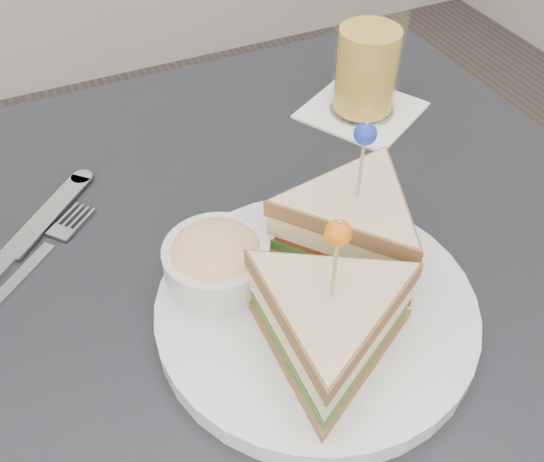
{
  "coord_description": "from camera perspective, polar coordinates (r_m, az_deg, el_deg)",
  "views": [
    {
      "loc": [
        -0.15,
        -0.34,
        1.18
      ],
      "look_at": [
        0.01,
        0.01,
        0.8
      ],
      "focal_mm": 40.0,
      "sensor_mm": 36.0,
      "label": 1
    }
  ],
  "objects": [
    {
      "name": "table",
      "position": [
        0.62,
        -0.45,
        -9.16
      ],
      "size": [
        0.8,
        0.8,
        0.75
      ],
      "color": "black",
      "rests_on": "ground"
    },
    {
      "name": "plate_meal",
      "position": [
        0.51,
        4.85,
        -4.44
      ],
      "size": [
        0.31,
        0.29,
        0.16
      ],
      "rotation": [
        0.0,
        0.0,
        -0.01
      ],
      "color": "silver",
      "rests_on": "table"
    },
    {
      "name": "cutlery_fork",
      "position": [
        0.62,
        -21.08,
        -2.22
      ],
      "size": [
        0.14,
        0.13,
        0.0
      ],
      "rotation": [
        0.0,
        0.0,
        -0.84
      ],
      "color": "silver",
      "rests_on": "table"
    },
    {
      "name": "cutlery_knife",
      "position": [
        0.63,
        -22.97,
        -1.66
      ],
      "size": [
        0.18,
        0.18,
        0.01
      ],
      "rotation": [
        0.0,
        0.0,
        -0.78
      ],
      "color": "silver",
      "rests_on": "table"
    },
    {
      "name": "drink_set",
      "position": [
        0.74,
        9.0,
        15.73
      ],
      "size": [
        0.17,
        0.17,
        0.16
      ],
      "rotation": [
        0.0,
        0.0,
        0.52
      ],
      "color": "white",
      "rests_on": "table"
    }
  ]
}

